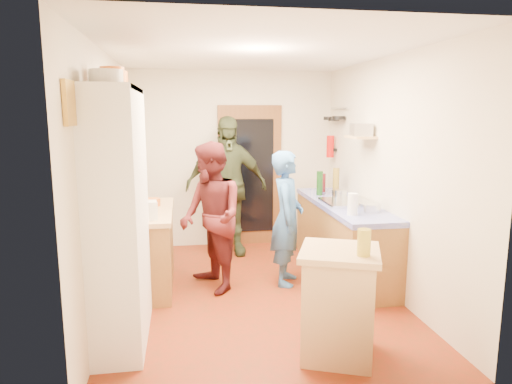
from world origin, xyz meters
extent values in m
cube|color=maroon|center=(0.00, 0.00, -0.01)|extent=(3.00, 4.00, 0.02)
cube|color=silver|center=(0.00, 0.00, 2.61)|extent=(3.00, 4.00, 0.02)
cube|color=beige|center=(0.00, 2.01, 1.30)|extent=(3.00, 0.02, 2.60)
cube|color=beige|center=(0.00, -2.01, 1.30)|extent=(3.00, 0.02, 2.60)
cube|color=beige|center=(-1.51, 0.00, 1.30)|extent=(0.02, 4.00, 2.60)
cube|color=beige|center=(1.51, 0.00, 1.30)|extent=(0.02, 4.00, 2.60)
cube|color=brown|center=(0.25, 1.97, 1.05)|extent=(0.95, 0.06, 2.10)
cube|color=black|center=(0.25, 1.94, 1.05)|extent=(0.70, 0.02, 1.70)
cube|color=white|center=(-1.30, -0.80, 1.10)|extent=(0.40, 1.20, 2.20)
cube|color=white|center=(-1.30, -0.80, 2.18)|extent=(0.40, 1.14, 0.04)
cylinder|color=white|center=(-1.30, -1.13, 2.25)|extent=(0.25, 0.25, 0.11)
cylinder|color=orange|center=(-1.30, -0.79, 2.28)|extent=(0.20, 0.20, 0.16)
cylinder|color=orange|center=(-1.30, -0.45, 2.28)|extent=(0.17, 0.17, 0.15)
cube|color=brown|center=(-1.20, 0.45, 0.42)|extent=(0.60, 1.40, 0.85)
cube|color=tan|center=(-1.20, 0.45, 0.88)|extent=(0.64, 1.44, 0.05)
cube|color=white|center=(-1.15, -0.06, 0.99)|extent=(0.27, 0.20, 0.19)
cylinder|color=white|center=(-1.25, 0.25, 1.00)|extent=(0.21, 0.21, 0.20)
cylinder|color=orange|center=(-1.12, 0.65, 0.94)|extent=(0.21, 0.21, 0.09)
cube|color=tan|center=(-1.18, 0.92, 0.91)|extent=(0.30, 0.23, 0.02)
cube|color=brown|center=(1.20, 0.50, 0.42)|extent=(0.60, 2.20, 0.84)
cube|color=#0A12B0|center=(1.20, 0.50, 0.87)|extent=(0.62, 2.22, 0.06)
cube|color=silver|center=(1.20, 0.39, 0.92)|extent=(0.55, 0.58, 0.04)
cylinder|color=silver|center=(1.15, 0.53, 1.00)|extent=(0.18, 0.18, 0.12)
cylinder|color=#143F14|center=(1.05, 1.02, 1.06)|extent=(0.09, 0.09, 0.33)
cylinder|color=#591419|center=(1.18, 1.27, 1.03)|extent=(0.07, 0.07, 0.26)
cylinder|color=olive|center=(1.31, 1.12, 1.07)|extent=(0.11, 0.11, 0.35)
cylinder|color=white|center=(1.05, -0.18, 1.02)|extent=(0.13, 0.13, 0.23)
cylinder|color=silver|center=(1.30, -0.06, 0.95)|extent=(0.29, 0.29, 0.09)
cube|color=tan|center=(0.47, -1.42, 0.43)|extent=(0.71, 0.71, 0.86)
cube|color=tan|center=(0.47, -1.42, 0.89)|extent=(0.80, 0.80, 0.05)
cube|color=white|center=(0.45, -1.35, 0.90)|extent=(0.43, 0.39, 0.02)
cylinder|color=#AD9E2D|center=(0.60, -1.60, 1.01)|extent=(0.13, 0.13, 0.21)
cylinder|color=silver|center=(1.46, 1.52, 2.05)|extent=(0.02, 0.65, 0.02)
cylinder|color=black|center=(1.40, 1.35, 1.92)|extent=(0.18, 0.18, 0.05)
cylinder|color=black|center=(1.40, 1.55, 1.90)|extent=(0.16, 0.16, 0.05)
cylinder|color=black|center=(1.40, 1.75, 1.91)|extent=(0.17, 0.17, 0.05)
cube|color=tan|center=(1.37, 0.45, 1.70)|extent=(0.26, 0.42, 0.03)
cube|color=silver|center=(1.37, 0.45, 1.79)|extent=(0.27, 0.33, 0.15)
cube|color=black|center=(1.47, 1.70, 1.45)|extent=(0.06, 0.10, 0.04)
cylinder|color=red|center=(1.41, 1.70, 1.50)|extent=(0.11, 0.11, 0.32)
cube|color=gold|center=(-1.48, -1.55, 2.05)|extent=(0.03, 0.25, 0.30)
imported|color=#3361A3|center=(0.45, 0.23, 0.78)|extent=(0.53, 0.66, 1.56)
imported|color=#4D181A|center=(-0.44, 0.24, 0.84)|extent=(0.87, 0.98, 1.68)
imported|color=#313921|center=(-0.14, 1.49, 0.97)|extent=(1.18, 0.57, 1.95)
camera|label=1|loc=(-0.75, -4.77, 1.98)|focal=32.00mm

